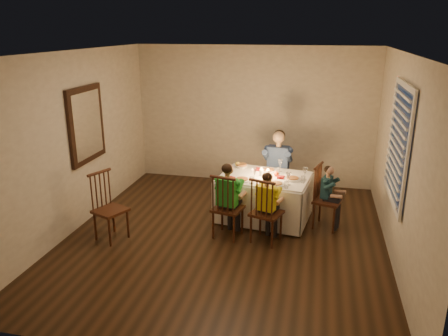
% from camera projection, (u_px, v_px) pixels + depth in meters
% --- Properties ---
extents(ground, '(5.00, 5.00, 0.00)m').
position_uv_depth(ground, '(225.00, 237.00, 6.32)').
color(ground, black).
rests_on(ground, ground).
extents(wall_left, '(0.02, 5.00, 2.60)m').
position_uv_depth(wall_left, '(75.00, 142.00, 6.38)').
color(wall_left, beige).
rests_on(wall_left, ground).
extents(wall_right, '(0.02, 5.00, 2.60)m').
position_uv_depth(wall_right, '(401.00, 162.00, 5.45)').
color(wall_right, beige).
rests_on(wall_right, ground).
extents(wall_back, '(4.50, 0.02, 2.60)m').
position_uv_depth(wall_back, '(254.00, 116.00, 8.24)').
color(wall_back, beige).
rests_on(wall_back, ground).
extents(ceiling, '(5.00, 5.00, 0.00)m').
position_uv_depth(ceiling, '(225.00, 52.00, 5.52)').
color(ceiling, white).
rests_on(ceiling, wall_back).
extents(dining_table, '(1.49, 1.17, 0.68)m').
position_uv_depth(dining_table, '(264.00, 189.00, 6.79)').
color(dining_table, silver).
rests_on(dining_table, ground).
extents(chair_adult, '(0.44, 0.42, 0.97)m').
position_uv_depth(chair_adult, '(276.00, 202.00, 7.58)').
color(chair_adult, '#3A1C0F').
rests_on(chair_adult, ground).
extents(chair_near_left, '(0.47, 0.46, 0.97)m').
position_uv_depth(chair_near_left, '(228.00, 236.00, 6.37)').
color(chair_near_left, '#3A1C0F').
rests_on(chair_near_left, ground).
extents(chair_near_right, '(0.50, 0.48, 0.97)m').
position_uv_depth(chair_near_right, '(266.00, 241.00, 6.22)').
color(chair_near_right, '#3A1C0F').
rests_on(chair_near_right, ground).
extents(chair_end, '(0.48, 0.49, 0.97)m').
position_uv_depth(chair_end, '(326.00, 227.00, 6.66)').
color(chair_end, '#3A1C0F').
rests_on(chair_end, ground).
extents(chair_extra, '(0.52, 0.53, 0.99)m').
position_uv_depth(chair_extra, '(113.00, 239.00, 6.29)').
color(chair_extra, '#3A1C0F').
rests_on(chair_extra, ground).
extents(adult, '(0.51, 0.48, 1.28)m').
position_uv_depth(adult, '(276.00, 202.00, 7.58)').
color(adult, navy).
rests_on(adult, ground).
extents(child_green, '(0.44, 0.42, 1.11)m').
position_uv_depth(child_green, '(228.00, 236.00, 6.37)').
color(child_green, green).
rests_on(child_green, ground).
extents(child_yellow, '(0.41, 0.39, 1.03)m').
position_uv_depth(child_yellow, '(266.00, 241.00, 6.22)').
color(child_yellow, yellow).
rests_on(child_yellow, ground).
extents(child_teal, '(0.34, 0.36, 0.97)m').
position_uv_depth(child_teal, '(326.00, 227.00, 6.66)').
color(child_teal, '#1B3C44').
rests_on(child_teal, ground).
extents(setting_adult, '(0.29, 0.29, 0.02)m').
position_uv_depth(setting_adult, '(269.00, 171.00, 6.95)').
color(setting_adult, white).
rests_on(setting_adult, dining_table).
extents(setting_green, '(0.29, 0.29, 0.02)m').
position_uv_depth(setting_green, '(242.00, 180.00, 6.53)').
color(setting_green, white).
rests_on(setting_green, dining_table).
extents(setting_yellow, '(0.29, 0.29, 0.02)m').
position_uv_depth(setting_yellow, '(276.00, 184.00, 6.35)').
color(setting_yellow, white).
rests_on(setting_yellow, dining_table).
extents(setting_teal, '(0.29, 0.29, 0.02)m').
position_uv_depth(setting_teal, '(293.00, 179.00, 6.57)').
color(setting_teal, white).
rests_on(setting_teal, dining_table).
extents(candle_left, '(0.06, 0.06, 0.10)m').
position_uv_depth(candle_left, '(261.00, 173.00, 6.73)').
color(candle_left, white).
rests_on(candle_left, dining_table).
extents(candle_right, '(0.06, 0.06, 0.10)m').
position_uv_depth(candle_right, '(268.00, 173.00, 6.69)').
color(candle_right, white).
rests_on(candle_right, dining_table).
extents(squash, '(0.09, 0.09, 0.09)m').
position_uv_depth(squash, '(238.00, 165.00, 7.14)').
color(squash, yellow).
rests_on(squash, dining_table).
extents(orange_fruit, '(0.08, 0.08, 0.08)m').
position_uv_depth(orange_fruit, '(276.00, 174.00, 6.70)').
color(orange_fruit, '#F35214').
rests_on(orange_fruit, dining_table).
extents(serving_bowl, '(0.29, 0.29, 0.05)m').
position_uv_depth(serving_bowl, '(242.00, 166.00, 7.11)').
color(serving_bowl, white).
rests_on(serving_bowl, dining_table).
extents(wall_mirror, '(0.06, 0.95, 1.15)m').
position_uv_depth(wall_mirror, '(86.00, 125.00, 6.59)').
color(wall_mirror, black).
rests_on(wall_mirror, wall_left).
extents(window_blinds, '(0.07, 1.34, 1.54)m').
position_uv_depth(window_blinds, '(398.00, 144.00, 5.49)').
color(window_blinds, '#0D1C36').
rests_on(window_blinds, wall_right).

